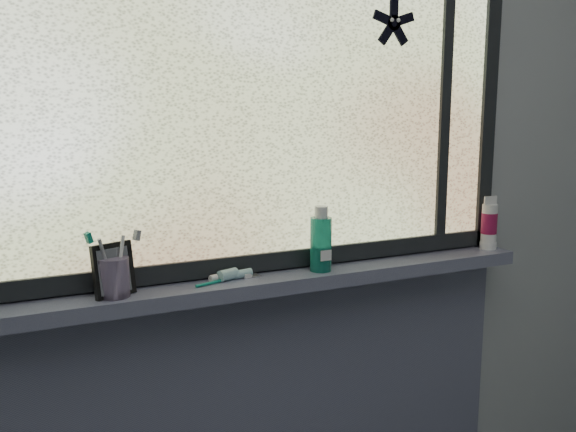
{
  "coord_description": "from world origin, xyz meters",
  "views": [
    {
      "loc": [
        -0.7,
        -0.35,
        1.5
      ],
      "look_at": [
        -0.04,
        1.05,
        1.22
      ],
      "focal_mm": 40.0,
      "sensor_mm": 36.0,
      "label": 1
    }
  ],
  "objects_px": {
    "cream_tube": "(489,221)",
    "vanity_mirror": "(113,270)",
    "toothbrush_cup": "(114,277)",
    "mouthwash_bottle": "(321,239)"
  },
  "relations": [
    {
      "from": "vanity_mirror",
      "to": "cream_tube",
      "type": "height_order",
      "value": "cream_tube"
    },
    {
      "from": "vanity_mirror",
      "to": "mouthwash_bottle",
      "type": "bearing_deg",
      "value": -20.73
    },
    {
      "from": "cream_tube",
      "to": "vanity_mirror",
      "type": "bearing_deg",
      "value": -179.76
    },
    {
      "from": "vanity_mirror",
      "to": "cream_tube",
      "type": "relative_size",
      "value": 1.08
    },
    {
      "from": "toothbrush_cup",
      "to": "mouthwash_bottle",
      "type": "relative_size",
      "value": 0.65
    },
    {
      "from": "vanity_mirror",
      "to": "cream_tube",
      "type": "distance_m",
      "value": 1.2
    },
    {
      "from": "vanity_mirror",
      "to": "toothbrush_cup",
      "type": "distance_m",
      "value": 0.02
    },
    {
      "from": "mouthwash_bottle",
      "to": "vanity_mirror",
      "type": "bearing_deg",
      "value": 179.43
    },
    {
      "from": "mouthwash_bottle",
      "to": "cream_tube",
      "type": "bearing_deg",
      "value": 0.99
    },
    {
      "from": "vanity_mirror",
      "to": "toothbrush_cup",
      "type": "xyz_separation_m",
      "value": [
        -0.0,
        -0.01,
        -0.02
      ]
    }
  ]
}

